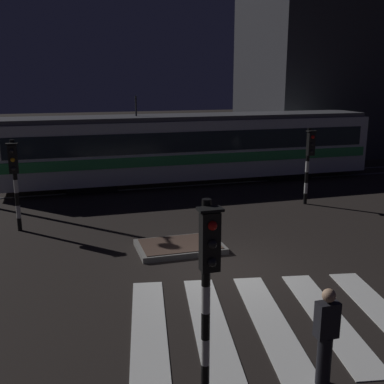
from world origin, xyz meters
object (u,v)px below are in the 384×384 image
at_px(traffic_light_corner_far_right, 309,155).
at_px(tram, 192,147).
at_px(pedestrian_waiting_at_kerb, 326,337).
at_px(traffic_light_kerb_mid_left, 208,271).
at_px(traffic_light_corner_far_left, 14,172).

bearing_deg(traffic_light_corner_far_right, tram, 122.28).
xyz_separation_m(tram, pedestrian_waiting_at_kerb, (-2.23, -15.20, -0.88)).
relative_size(traffic_light_kerb_mid_left, traffic_light_corner_far_left, 1.06).
xyz_separation_m(traffic_light_corner_far_right, pedestrian_waiting_at_kerb, (-5.48, -10.05, -1.13)).
bearing_deg(pedestrian_waiting_at_kerb, traffic_light_corner_far_right, 61.40).
height_order(traffic_light_kerb_mid_left, pedestrian_waiting_at_kerb, traffic_light_kerb_mid_left).
bearing_deg(traffic_light_corner_far_left, traffic_light_kerb_mid_left, -70.02).
distance_m(traffic_light_corner_far_right, tram, 6.09).
distance_m(traffic_light_kerb_mid_left, tram, 15.42).
distance_m(traffic_light_kerb_mid_left, traffic_light_corner_far_right, 12.19).
bearing_deg(traffic_light_corner_far_left, pedestrian_waiting_at_kerb, -61.40).
bearing_deg(traffic_light_kerb_mid_left, pedestrian_waiting_at_kerb, -10.24).
relative_size(traffic_light_kerb_mid_left, traffic_light_corner_far_right, 1.05).
height_order(traffic_light_corner_far_right, tram, tram).
distance_m(traffic_light_kerb_mid_left, pedestrian_waiting_at_kerb, 2.28).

